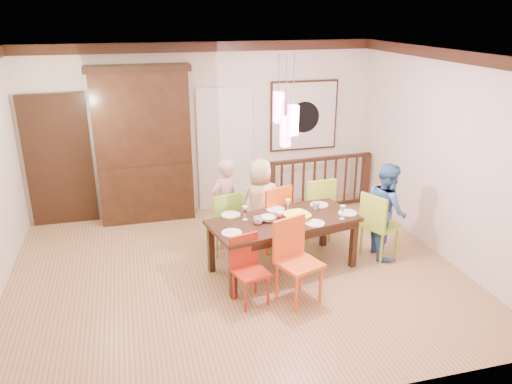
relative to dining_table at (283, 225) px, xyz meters
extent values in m
plane|color=#956C48|center=(-0.64, 0.02, -0.66)|extent=(6.00, 6.00, 0.00)
plane|color=white|center=(-0.64, 0.02, 2.24)|extent=(6.00, 6.00, 0.00)
plane|color=silver|center=(-0.64, 2.52, 0.79)|extent=(6.00, 0.00, 6.00)
plane|color=silver|center=(2.36, 0.02, 0.79)|extent=(0.00, 5.00, 5.00)
cube|color=black|center=(-3.04, 2.47, 0.39)|extent=(1.04, 0.07, 2.24)
cube|color=silver|center=(-0.29, 2.49, 0.39)|extent=(0.97, 0.05, 2.22)
cube|color=black|center=(1.16, 2.49, 0.94)|extent=(1.25, 0.04, 1.25)
cube|color=silver|center=(1.16, 2.47, 0.94)|extent=(1.18, 0.02, 1.18)
cylinder|color=black|center=(1.16, 2.45, 0.92)|extent=(0.56, 0.01, 0.56)
cube|color=#FF4C9E|center=(-0.08, 0.05, 1.59)|extent=(0.11, 0.11, 0.38)
cylinder|color=black|center=(-0.08, 0.05, 2.01)|extent=(0.01, 0.01, 0.46)
cube|color=#FF4C9E|center=(0.08, -0.05, 1.44)|extent=(0.11, 0.11, 0.38)
cylinder|color=black|center=(0.08, -0.05, 1.93)|extent=(0.01, 0.01, 0.61)
cube|color=#FF4C9E|center=(0.00, 0.00, 1.29)|extent=(0.11, 0.11, 0.38)
cylinder|color=black|center=(0.00, 0.00, 1.86)|extent=(0.01, 0.01, 0.76)
cube|color=black|center=(0.00, 0.00, 0.06)|extent=(2.12, 1.28, 0.05)
cube|color=black|center=(-0.91, 0.37, -0.31)|extent=(0.09, 0.09, 0.70)
cube|color=black|center=(0.91, 0.37, -0.31)|extent=(0.09, 0.09, 0.70)
cube|color=black|center=(-0.91, -0.37, -0.31)|extent=(0.09, 0.09, 0.70)
cube|color=black|center=(0.91, -0.37, -0.31)|extent=(0.09, 0.09, 0.70)
cube|color=black|center=(0.00, 0.39, -0.01)|extent=(1.75, 0.39, 0.10)
cube|color=black|center=(0.00, -0.39, -0.01)|extent=(1.75, 0.39, 0.10)
cube|color=#7EB536|center=(-0.69, 0.74, -0.20)|extent=(0.52, 0.52, 0.04)
cube|color=#7EB536|center=(-0.69, 0.74, 0.06)|extent=(0.43, 0.14, 0.47)
cylinder|color=#7EB536|center=(-0.87, 0.57, -0.43)|extent=(0.04, 0.04, 0.45)
cylinder|color=#7EB536|center=(-0.52, 0.57, -0.43)|extent=(0.04, 0.04, 0.45)
cylinder|color=#7EB536|center=(-0.87, 0.92, -0.43)|extent=(0.04, 0.04, 0.45)
cylinder|color=#7EB536|center=(-0.52, 0.92, -0.43)|extent=(0.04, 0.04, 0.45)
cube|color=#E8540F|center=(0.00, 0.68, -0.17)|extent=(0.60, 0.60, 0.04)
cube|color=#E8540F|center=(0.00, 0.68, 0.11)|extent=(0.45, 0.21, 0.51)
cylinder|color=#E8540F|center=(-0.18, 0.49, -0.42)|extent=(0.04, 0.04, 0.48)
cylinder|color=#E8540F|center=(0.19, 0.49, -0.42)|extent=(0.04, 0.04, 0.48)
cylinder|color=#E8540F|center=(-0.18, 0.86, -0.42)|extent=(0.04, 0.04, 0.48)
cylinder|color=#E8540F|center=(0.19, 0.86, -0.42)|extent=(0.04, 0.04, 0.48)
cube|color=#A0C231|center=(0.76, 0.80, -0.16)|extent=(0.50, 0.50, 0.04)
cube|color=#A0C231|center=(0.76, 0.80, 0.12)|extent=(0.47, 0.08, 0.51)
cylinder|color=#A0C231|center=(0.57, 0.61, -0.42)|extent=(0.04, 0.04, 0.49)
cylinder|color=#A0C231|center=(0.95, 0.61, -0.42)|extent=(0.04, 0.04, 0.49)
cylinder|color=#A0C231|center=(0.57, 0.99, -0.42)|extent=(0.04, 0.04, 0.49)
cylinder|color=#A0C231|center=(0.95, 0.99, -0.42)|extent=(0.04, 0.04, 0.49)
cube|color=#AB2514|center=(-0.63, -0.71, -0.25)|extent=(0.47, 0.47, 0.04)
cube|color=#AB2514|center=(-0.63, -0.71, -0.02)|extent=(0.38, 0.13, 0.42)
cylinder|color=#AB2514|center=(-0.79, -0.87, -0.46)|extent=(0.03, 0.03, 0.40)
cylinder|color=#AB2514|center=(-0.48, -0.87, -0.46)|extent=(0.03, 0.03, 0.40)
cylinder|color=#AB2514|center=(-0.79, -0.56, -0.46)|extent=(0.03, 0.03, 0.40)
cylinder|color=#AB2514|center=(-0.48, -0.56, -0.46)|extent=(0.03, 0.03, 0.40)
cube|color=#E45920|center=(-0.05, -0.81, -0.16)|extent=(0.60, 0.60, 0.04)
cube|color=#E45920|center=(-0.05, -0.81, 0.12)|extent=(0.46, 0.20, 0.51)
cylinder|color=#E45920|center=(-0.24, -1.00, -0.42)|extent=(0.04, 0.04, 0.49)
cylinder|color=#E45920|center=(0.14, -1.00, -0.42)|extent=(0.04, 0.04, 0.49)
cylinder|color=#E45920|center=(-0.24, -0.62, -0.42)|extent=(0.04, 0.04, 0.49)
cylinder|color=#E45920|center=(0.14, -0.62, -0.42)|extent=(0.04, 0.04, 0.49)
cube|color=#9CCC2E|center=(1.48, 0.04, -0.19)|extent=(0.59, 0.59, 0.04)
cube|color=#9CCC2E|center=(1.48, 0.04, 0.07)|extent=(0.23, 0.42, 0.48)
cylinder|color=#9CCC2E|center=(1.30, -0.14, -0.43)|extent=(0.04, 0.04, 0.46)
cylinder|color=#9CCC2E|center=(1.66, -0.14, -0.43)|extent=(0.04, 0.04, 0.46)
cylinder|color=#9CCC2E|center=(1.30, 0.21, -0.43)|extent=(0.04, 0.04, 0.46)
cylinder|color=#9CCC2E|center=(1.66, 0.21, -0.43)|extent=(0.04, 0.04, 0.46)
cube|color=black|center=(-1.69, 2.30, -0.17)|extent=(1.53, 0.44, 0.98)
cube|color=black|center=(-1.69, 2.32, 1.08)|extent=(1.53, 0.40, 1.53)
cube|color=black|center=(-1.69, 2.51, 1.08)|extent=(1.31, 0.02, 1.31)
cube|color=black|center=(-1.69, 2.32, 1.87)|extent=(1.64, 0.44, 0.10)
cube|color=black|center=(0.38, 1.97, -0.20)|extent=(0.13, 0.13, 0.92)
cube|color=black|center=(2.23, 1.97, -0.20)|extent=(0.13, 0.13, 0.92)
cube|color=black|center=(1.31, 1.97, 0.27)|extent=(1.97, 0.22, 0.06)
cube|color=black|center=(1.31, 1.97, -0.61)|extent=(1.85, 0.19, 0.05)
imported|color=beige|center=(-0.63, 0.88, 0.03)|extent=(0.60, 0.54, 1.38)
imported|color=beige|center=(-0.09, 0.84, 0.01)|extent=(0.67, 0.45, 1.35)
imported|color=#3D6CAC|center=(1.57, 0.06, 0.03)|extent=(0.61, 0.74, 1.38)
imported|color=#F6FA47|center=(0.16, -0.07, 0.13)|extent=(0.42, 0.42, 0.09)
imported|color=white|center=(-0.22, -0.01, 0.12)|extent=(0.26, 0.26, 0.07)
imported|color=silver|center=(-0.37, -0.07, 0.14)|extent=(0.15, 0.15, 0.10)
imported|color=silver|center=(0.54, 0.21, 0.14)|extent=(0.13, 0.13, 0.10)
cylinder|color=white|center=(-0.66, 0.30, 0.10)|extent=(0.26, 0.26, 0.01)
cylinder|color=white|center=(-0.01, 0.34, 0.10)|extent=(0.26, 0.26, 0.01)
cylinder|color=white|center=(0.65, 0.34, 0.10)|extent=(0.26, 0.26, 0.01)
cylinder|color=white|center=(-0.77, -0.27, 0.10)|extent=(0.26, 0.26, 0.01)
cylinder|color=white|center=(0.35, -0.25, 0.10)|extent=(0.26, 0.26, 0.01)
cylinder|color=white|center=(0.91, -0.04, 0.10)|extent=(0.26, 0.26, 0.01)
cube|color=#D83359|center=(-0.04, -0.33, 0.10)|extent=(0.18, 0.14, 0.01)
camera|label=1|loc=(-1.92, -5.85, 2.74)|focal=35.00mm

